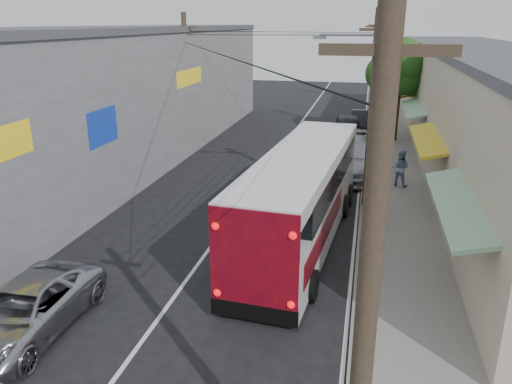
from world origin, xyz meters
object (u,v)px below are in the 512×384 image
pedestrian_near (372,185)px  parked_suv (356,157)px  coach_bus (302,195)px  parked_car_far (361,120)px  parked_car_mid (348,128)px  jeepney (25,311)px  pedestrian_far (400,168)px

pedestrian_near → parked_suv: bearing=-94.0°
coach_bus → parked_car_far: bearing=90.2°
coach_bus → pedestrian_near: coach_bus is taller
pedestrian_near → parked_car_mid: bearing=-96.8°
parked_car_mid → parked_car_far: 3.75m
coach_bus → parked_car_mid: size_ratio=2.46×
jeepney → pedestrian_near: 14.12m
pedestrian_near → pedestrian_far: pedestrian_far is taller
coach_bus → parked_car_mid: 16.95m
parked_car_mid → pedestrian_far: pedestrian_far is taller
jeepney → parked_car_far: size_ratio=1.17×
parked_car_mid → pedestrian_far: (2.91, -9.99, 0.20)m
parked_car_far → coach_bus: bearing=-96.4°
pedestrian_near → pedestrian_far: size_ratio=0.94×
coach_bus → jeepney: (-5.96, -7.25, -1.03)m
parked_car_mid → pedestrian_far: 10.41m
jeepney → parked_car_far: (7.55, 27.81, 0.01)m
parked_suv → pedestrian_near: bearing=-74.7°
parked_car_mid → jeepney: bearing=-110.6°
parked_suv → pedestrian_near: 4.74m
coach_bus → pedestrian_near: size_ratio=6.98×
coach_bus → pedestrian_far: size_ratio=6.57×
jeepney → parked_car_mid: bearing=74.5°
parked_car_far → pedestrian_far: (2.11, -13.64, 0.33)m
parked_car_far → jeepney: bearing=-107.1°
jeepney → pedestrian_far: bearing=55.8°
parked_suv → pedestrian_near: parked_suv is taller
parked_suv → parked_car_mid: (-0.80, 8.13, -0.11)m
parked_car_far → pedestrian_near: size_ratio=2.46×
parked_suv → pedestrian_far: pedestrian_far is taller
coach_bus → parked_suv: coach_bus is taller
pedestrian_near → pedestrian_far: (1.28, 2.81, 0.05)m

